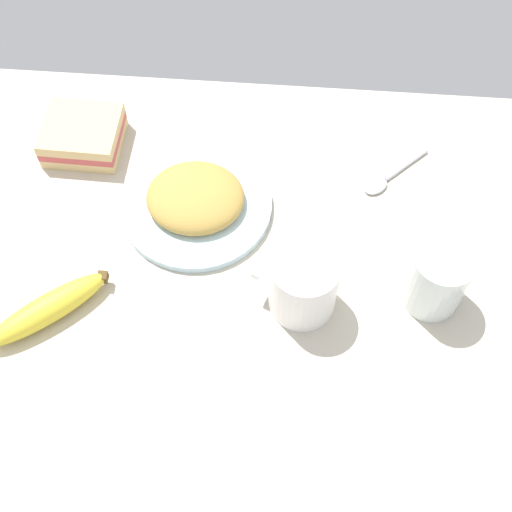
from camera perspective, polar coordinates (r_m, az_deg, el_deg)
tabletop at (r=90.80cm, az=0.00°, el=-1.28°), size 90.00×64.00×2.00cm
plate_of_food at (r=93.89cm, az=-4.92°, el=4.49°), size 20.36×20.36×4.65cm
coffee_mug_black at (r=83.59cm, az=3.85°, el=-2.28°), size 10.59×8.25×9.23cm
sandwich_main at (r=102.58cm, az=-13.90°, el=9.49°), size 10.67×9.65×4.40cm
glass_of_milk at (r=87.05cm, az=14.43°, el=-1.95°), size 7.36×7.36×9.49cm
banana at (r=88.87cm, az=-16.57°, el=-4.15°), size 14.65×13.13×3.57cm
spoon at (r=98.98cm, az=10.61°, el=6.25°), size 9.58×9.25×0.80cm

